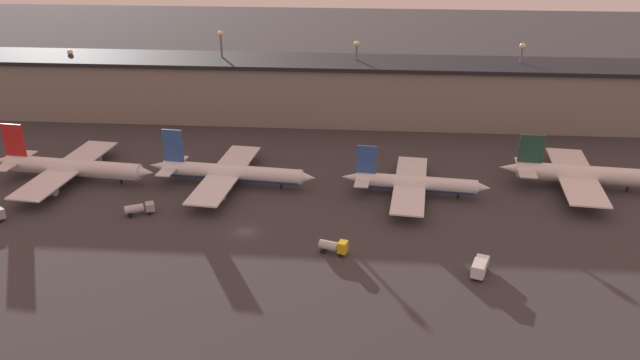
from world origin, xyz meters
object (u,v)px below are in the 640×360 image
(service_vehicle_2, at_px, (480,267))
(airplane_3, at_px, (581,175))
(airplane_0, at_px, (71,168))
(airplane_1, at_px, (230,173))
(airplane_2, at_px, (414,183))
(service_vehicle_0, at_px, (334,246))
(service_vehicle_1, at_px, (140,208))

(service_vehicle_2, bearing_deg, airplane_3, -17.06)
(airplane_0, distance_m, airplane_3, 125.06)
(airplane_1, bearing_deg, airplane_0, -173.60)
(airplane_2, bearing_deg, airplane_0, -175.55)
(airplane_3, distance_m, service_vehicle_0, 67.70)
(airplane_1, height_order, service_vehicle_2, airplane_1)
(airplane_0, xyz_separation_m, service_vehicle_2, (94.92, -35.71, -1.76))
(airplane_1, relative_size, airplane_2, 1.20)
(airplane_2, xyz_separation_m, service_vehicle_0, (-17.25, -28.49, -1.38))
(service_vehicle_2, bearing_deg, airplane_2, 36.15)
(airplane_1, xyz_separation_m, airplane_3, (85.04, 4.67, 0.40))
(airplane_3, height_order, service_vehicle_1, airplane_3)
(airplane_3, height_order, service_vehicle_2, airplane_3)
(service_vehicle_1, relative_size, service_vehicle_2, 0.97)
(service_vehicle_1, height_order, service_vehicle_2, service_vehicle_2)
(service_vehicle_1, distance_m, service_vehicle_2, 74.26)
(airplane_1, bearing_deg, airplane_2, 2.70)
(service_vehicle_0, relative_size, service_vehicle_1, 0.90)
(service_vehicle_0, bearing_deg, airplane_1, 148.44)
(airplane_3, bearing_deg, service_vehicle_1, -162.23)
(service_vehicle_0, bearing_deg, service_vehicle_2, 5.37)
(service_vehicle_0, height_order, service_vehicle_1, service_vehicle_0)
(service_vehicle_1, xyz_separation_m, service_vehicle_2, (71.80, -18.93, 0.23))
(airplane_3, xyz_separation_m, service_vehicle_0, (-57.67, -35.40, -2.03))
(airplane_1, distance_m, service_vehicle_0, 41.19)
(airplane_1, distance_m, service_vehicle_1, 24.22)
(airplane_3, bearing_deg, airplane_1, -171.29)
(airplane_3, relative_size, service_vehicle_0, 6.47)
(airplane_1, relative_size, airplane_3, 1.09)
(airplane_3, relative_size, service_vehicle_1, 5.85)
(airplane_2, bearing_deg, service_vehicle_1, -160.60)
(service_vehicle_2, bearing_deg, airplane_1, 75.78)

